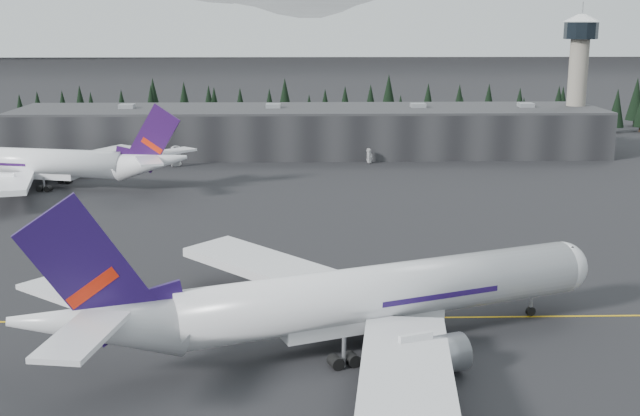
{
  "coord_description": "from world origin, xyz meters",
  "views": [
    {
      "loc": [
        -3.19,
        -95.89,
        36.41
      ],
      "look_at": [
        0.0,
        20.0,
        9.0
      ],
      "focal_mm": 45.0,
      "sensor_mm": 36.0,
      "label": 1
    }
  ],
  "objects_px": {
    "control_tower": "(578,67)",
    "gse_vehicle_a": "(176,164)",
    "terminal": "(310,130)",
    "jet_parked": "(48,163)",
    "gse_vehicle_b": "(370,161)",
    "jet_main": "(338,300)"
  },
  "relations": [
    {
      "from": "control_tower",
      "to": "gse_vehicle_a",
      "type": "height_order",
      "value": "control_tower"
    },
    {
      "from": "terminal",
      "to": "jet_parked",
      "type": "xyz_separation_m",
      "value": [
        -58.49,
        -44.96,
        -0.92
      ]
    },
    {
      "from": "gse_vehicle_a",
      "to": "terminal",
      "type": "bearing_deg",
      "value": 11.54
    },
    {
      "from": "gse_vehicle_b",
      "to": "jet_main",
      "type": "bearing_deg",
      "value": -25.54
    },
    {
      "from": "control_tower",
      "to": "gse_vehicle_a",
      "type": "distance_m",
      "value": 113.86
    },
    {
      "from": "control_tower",
      "to": "gse_vehicle_b",
      "type": "relative_size",
      "value": 9.64
    },
    {
      "from": "gse_vehicle_a",
      "to": "gse_vehicle_b",
      "type": "xyz_separation_m",
      "value": [
        49.39,
        3.58,
        -0.09
      ]
    },
    {
      "from": "terminal",
      "to": "jet_main",
      "type": "relative_size",
      "value": 2.4
    },
    {
      "from": "jet_main",
      "to": "gse_vehicle_a",
      "type": "bearing_deg",
      "value": 86.04
    },
    {
      "from": "gse_vehicle_a",
      "to": "jet_main",
      "type": "bearing_deg",
      "value": -92.5
    },
    {
      "from": "jet_parked",
      "to": "gse_vehicle_a",
      "type": "bearing_deg",
      "value": -121.85
    },
    {
      "from": "terminal",
      "to": "gse_vehicle_a",
      "type": "xyz_separation_m",
      "value": [
        -34.08,
        -20.48,
        -5.55
      ]
    },
    {
      "from": "jet_main",
      "to": "gse_vehicle_a",
      "type": "xyz_separation_m",
      "value": [
        -35.27,
        115.63,
        -4.98
      ]
    },
    {
      "from": "control_tower",
      "to": "gse_vehicle_a",
      "type": "xyz_separation_m",
      "value": [
        -109.08,
        -23.48,
        -22.65
      ]
    },
    {
      "from": "control_tower",
      "to": "jet_main",
      "type": "xyz_separation_m",
      "value": [
        -73.81,
        -139.11,
        -17.67
      ]
    },
    {
      "from": "jet_parked",
      "to": "gse_vehicle_a",
      "type": "xyz_separation_m",
      "value": [
        24.4,
        24.49,
        -4.62
      ]
    },
    {
      "from": "jet_parked",
      "to": "gse_vehicle_b",
      "type": "relative_size",
      "value": 16.33
    },
    {
      "from": "gse_vehicle_a",
      "to": "control_tower",
      "type": "bearing_deg",
      "value": -7.31
    },
    {
      "from": "terminal",
      "to": "jet_main",
      "type": "bearing_deg",
      "value": -89.5
    },
    {
      "from": "terminal",
      "to": "control_tower",
      "type": "xyz_separation_m",
      "value": [
        75.0,
        3.0,
        17.11
      ]
    },
    {
      "from": "terminal",
      "to": "gse_vehicle_a",
      "type": "height_order",
      "value": "terminal"
    },
    {
      "from": "terminal",
      "to": "control_tower",
      "type": "distance_m",
      "value": 76.98
    }
  ]
}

